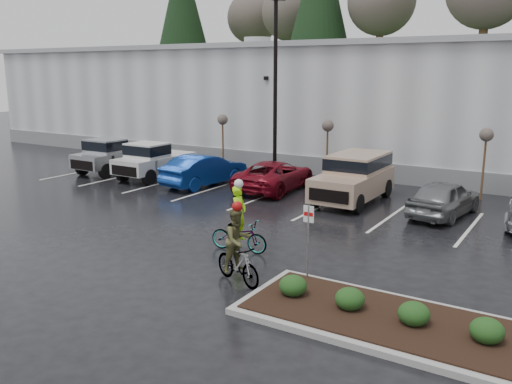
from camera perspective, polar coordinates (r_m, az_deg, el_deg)
The scene contains 22 objects.
ground at distance 16.64m, azimuth -6.79°, elevation -7.17°, with size 120.00×120.00×0.00m, color black.
warehouse at distance 35.61m, azimuth 15.91°, elevation 9.03°, with size 60.50×15.50×7.20m.
wooded_ridge at distance 58.07m, azimuth 22.32°, elevation 9.17°, with size 80.00×25.00×6.00m, color #26401B.
lamppost at distance 27.86m, azimuth 2.06°, elevation 12.80°, with size 0.50×1.00×9.22m.
sapling_west at distance 30.99m, azimuth -3.54°, elevation 7.30°, with size 0.60×0.60×3.20m.
sapling_mid at distance 27.76m, azimuth 7.56°, elevation 6.59°, with size 0.60×0.60×3.20m.
sapling_east at distance 25.63m, azimuth 23.07°, elevation 5.18°, with size 0.60×0.60×3.20m.
curb_island at distance 12.80m, azimuth 16.19°, elevation -13.57°, with size 8.00×3.00×0.15m, color gray.
mulch_bed at distance 12.75m, azimuth 16.22°, elevation -13.19°, with size 7.60×2.60×0.04m, color black.
shrub_a at distance 13.64m, azimuth 3.92°, elevation -9.81°, with size 0.70×0.70×0.52m, color #133814.
shrub_b at distance 13.07m, azimuth 9.84°, elevation -11.02°, with size 0.70×0.70×0.52m, color #133814.
shrub_c at distance 12.65m, azimuth 16.28°, elevation -12.20°, with size 0.70×0.70×0.52m, color #133814.
shrub_d at distance 12.40m, azimuth 23.14°, elevation -13.27°, with size 0.70×0.70×0.52m, color #133814.
fire_lane_sign at distance 14.40m, azimuth 5.52°, elevation -4.42°, with size 0.30×0.05×2.20m.
pickup_silver at distance 31.64m, azimuth -14.35°, elevation 3.85°, with size 2.10×5.20×1.96m, color #9DA1A5, non-canonical shape.
pickup_white at distance 29.45m, azimuth -10.16°, elevation 3.41°, with size 2.10×5.20×1.96m, color silver, non-canonical shape.
car_blue at distance 27.12m, azimuth -5.43°, elevation 2.34°, with size 1.66×4.75×1.57m, color navy.
car_red at distance 25.94m, azimuth 1.98°, elevation 1.76°, with size 2.36×5.11×1.42m, color maroon.
suv_tan at distance 23.93m, azimuth 10.16°, elevation 1.41°, with size 2.20×5.10×2.06m, color tan, non-canonical shape.
car_grey at distance 22.52m, azimuth 19.20°, elevation -0.59°, with size 1.72×4.28×1.46m, color slate.
cyclist_hivis at distance 17.15m, azimuth -1.80°, elevation -3.94°, with size 1.99×0.89×2.34m.
cyclist_olive at distance 14.58m, azimuth -1.95°, elevation -6.51°, with size 1.82×1.08×2.28m.
Camera 1 is at (9.85, -12.17, 5.63)m, focal length 38.00 mm.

